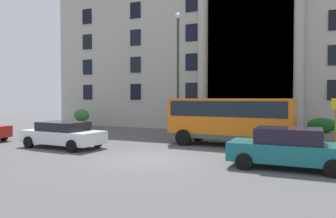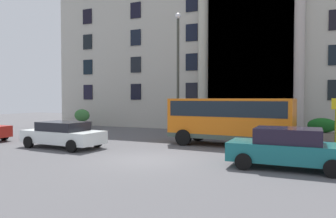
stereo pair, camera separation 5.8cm
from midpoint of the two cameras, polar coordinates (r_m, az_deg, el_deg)
name	(u,v)px [view 2 (the right image)]	position (r m, az deg, el deg)	size (l,w,h in m)	color
ground_plane	(146,161)	(13.97, -3.76, -9.25)	(80.00, 64.00, 0.12)	#545356
office_building_facade	(236,47)	(30.62, 12.02, 10.69)	(33.22, 9.62, 14.65)	#ADAB9F
orange_minibus	(230,117)	(18.10, 11.12, -1.48)	(6.81, 2.78, 2.63)	orange
bus_stop_sign	(336,117)	(19.73, 27.78, -1.23)	(0.44, 0.08, 2.64)	#939816
hedge_planter_far_west	(82,119)	(29.02, -15.01, -1.75)	(1.63, 0.78, 1.68)	slate
hedge_planter_far_east	(198,124)	(23.68, 5.40, -2.61)	(1.64, 0.76, 1.60)	gray
hedge_planter_west	(322,129)	(22.45, 25.86, -3.30)	(1.85, 0.86, 1.40)	gray
parked_sedan_second	(63,134)	(18.05, -18.10, -4.29)	(4.60, 2.30, 1.39)	silver
white_taxi_kerbside	(288,148)	(12.92, 20.67, -6.53)	(4.35, 2.03, 1.53)	#18666C
motorcycle_near_kerb	(299,148)	(15.44, 22.42, -6.37)	(1.96, 0.76, 0.89)	black
lamppost_plaza_centre	(178,66)	(22.24, 1.87, 7.71)	(0.40, 0.40, 8.49)	#373A32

